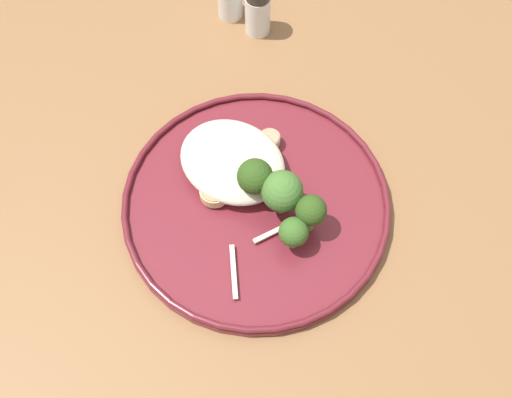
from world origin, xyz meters
TOP-DOWN VIEW (x-y plane):
  - ground at (0.00, 0.00)m, footprint 6.00×6.00m
  - wooden_dining_table at (0.00, 0.00)m, footprint 1.40×1.00m
  - dinner_plate at (0.02, 0.01)m, footprint 0.29×0.29m
  - noodle_bed at (-0.03, 0.03)m, footprint 0.12×0.10m
  - seared_scallop_right_edge at (-0.05, -0.00)m, footprint 0.02×0.02m
  - seared_scallop_tiny_bay at (-0.05, 0.03)m, footprint 0.03×0.03m
  - seared_scallop_left_edge at (-0.02, -0.01)m, footprint 0.03×0.03m
  - seared_scallop_center_golden at (-0.02, 0.08)m, footprint 0.02×0.02m
  - seared_scallop_front_small at (-0.01, 0.03)m, footprint 0.02×0.02m
  - seared_scallop_tilted_round at (-0.04, 0.05)m, footprint 0.03×0.03m
  - broccoli_floret_rear_charred at (0.01, 0.01)m, footprint 0.04×0.04m
  - broccoli_floret_front_edge at (0.04, 0.02)m, footprint 0.04×0.04m
  - broccoli_floret_center_pile at (0.08, -0.01)m, footprint 0.03×0.03m
  - broccoli_floret_right_tilted at (0.08, 0.02)m, footprint 0.03×0.03m
  - onion_sliver_long_sliver at (0.05, -0.01)m, footprint 0.02×0.05m
  - onion_sliver_pale_crescent at (0.05, -0.07)m, footprint 0.04×0.05m
  - pepper_shaker at (-0.14, 0.21)m, footprint 0.03×0.03m

SIDE VIEW (x-z plane):
  - ground at x=0.00m, z-range 0.00..0.00m
  - wooden_dining_table at x=0.00m, z-range 0.29..1.03m
  - dinner_plate at x=0.02m, z-range 0.74..0.76m
  - onion_sliver_long_sliver at x=0.05m, z-range 0.75..0.76m
  - onion_sliver_pale_crescent at x=0.05m, z-range 0.75..0.76m
  - seared_scallop_tilted_round at x=-0.04m, z-range 0.75..0.77m
  - seared_scallop_left_edge at x=-0.02m, z-range 0.75..0.77m
  - seared_scallop_center_golden at x=-0.02m, z-range 0.75..0.77m
  - seared_scallop_front_small at x=-0.01m, z-range 0.75..0.77m
  - seared_scallop_right_edge at x=-0.05m, z-range 0.75..0.77m
  - seared_scallop_tiny_bay at x=-0.05m, z-range 0.75..0.77m
  - noodle_bed at x=-0.03m, z-range 0.75..0.78m
  - pepper_shaker at x=-0.14m, z-range 0.74..0.81m
  - broccoli_floret_center_pile at x=0.08m, z-range 0.76..0.80m
  - broccoli_floret_right_tilted at x=0.08m, z-range 0.76..0.81m
  - broccoli_floret_rear_charred at x=0.01m, z-range 0.76..0.82m
  - broccoli_floret_front_edge at x=0.04m, z-range 0.76..0.82m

